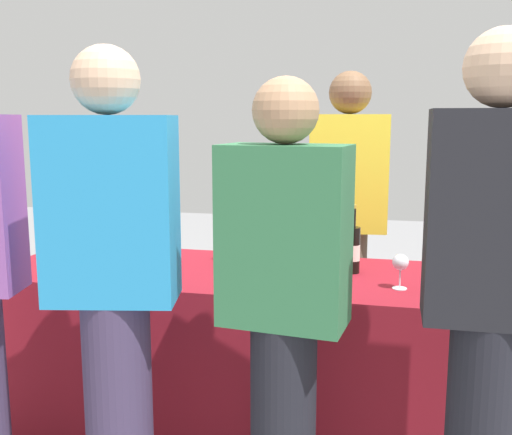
% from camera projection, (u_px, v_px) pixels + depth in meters
% --- Properties ---
extents(ground_plane, '(12.00, 12.00, 0.00)m').
position_uv_depth(ground_plane, '(256.00, 425.00, 2.82)').
color(ground_plane, gray).
extents(tasting_table, '(2.37, 0.76, 0.75)m').
position_uv_depth(tasting_table, '(256.00, 350.00, 2.76)').
color(tasting_table, maroon).
rests_on(tasting_table, ground_plane).
extents(wine_bottle_0, '(0.08, 0.08, 0.31)m').
position_uv_depth(wine_bottle_0, '(236.00, 243.00, 2.81)').
color(wine_bottle_0, black).
rests_on(wine_bottle_0, tasting_table).
extents(wine_bottle_1, '(0.07, 0.07, 0.30)m').
position_uv_depth(wine_bottle_1, '(279.00, 244.00, 2.76)').
color(wine_bottle_1, black).
rests_on(wine_bottle_1, tasting_table).
extents(wine_bottle_2, '(0.07, 0.07, 0.32)m').
position_uv_depth(wine_bottle_2, '(301.00, 246.00, 2.71)').
color(wine_bottle_2, black).
rests_on(wine_bottle_2, tasting_table).
extents(wine_bottle_3, '(0.07, 0.07, 0.31)m').
position_uv_depth(wine_bottle_3, '(352.00, 249.00, 2.67)').
color(wine_bottle_3, black).
rests_on(wine_bottle_3, tasting_table).
extents(wine_bottle_4, '(0.08, 0.08, 0.32)m').
position_uv_depth(wine_bottle_4, '(465.00, 249.00, 2.63)').
color(wine_bottle_4, black).
rests_on(wine_bottle_4, tasting_table).
extents(wine_glass_0, '(0.07, 0.07, 0.14)m').
position_uv_depth(wine_glass_0, '(83.00, 248.00, 2.74)').
color(wine_glass_0, silver).
rests_on(wine_glass_0, tasting_table).
extents(wine_glass_1, '(0.07, 0.07, 0.13)m').
position_uv_depth(wine_glass_1, '(102.00, 253.00, 2.67)').
color(wine_glass_1, silver).
rests_on(wine_glass_1, tasting_table).
extents(wine_glass_2, '(0.07, 0.07, 0.14)m').
position_uv_depth(wine_glass_2, '(166.00, 255.00, 2.61)').
color(wine_glass_2, silver).
rests_on(wine_glass_2, tasting_table).
extents(wine_glass_3, '(0.07, 0.07, 0.15)m').
position_uv_depth(wine_glass_3, '(289.00, 256.00, 2.52)').
color(wine_glass_3, silver).
rests_on(wine_glass_3, tasting_table).
extents(wine_glass_4, '(0.07, 0.07, 0.15)m').
position_uv_depth(wine_glass_4, '(400.00, 264.00, 2.41)').
color(wine_glass_4, silver).
rests_on(wine_glass_4, tasting_table).
extents(server_pouring, '(0.43, 0.26, 1.68)m').
position_uv_depth(server_pouring, '(347.00, 216.00, 3.24)').
color(server_pouring, brown).
rests_on(server_pouring, ground_plane).
extents(guest_1, '(0.47, 0.32, 1.67)m').
position_uv_depth(guest_1, '(114.00, 279.00, 2.02)').
color(guest_1, '#3F3351').
rests_on(guest_1, ground_plane).
extents(guest_2, '(0.43, 0.27, 1.57)m').
position_uv_depth(guest_2, '(284.00, 303.00, 1.94)').
color(guest_2, black).
rests_on(guest_2, ground_plane).
extents(guest_3, '(0.39, 0.23, 1.69)m').
position_uv_depth(guest_3, '(489.00, 292.00, 1.77)').
color(guest_3, black).
rests_on(guest_3, ground_plane).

